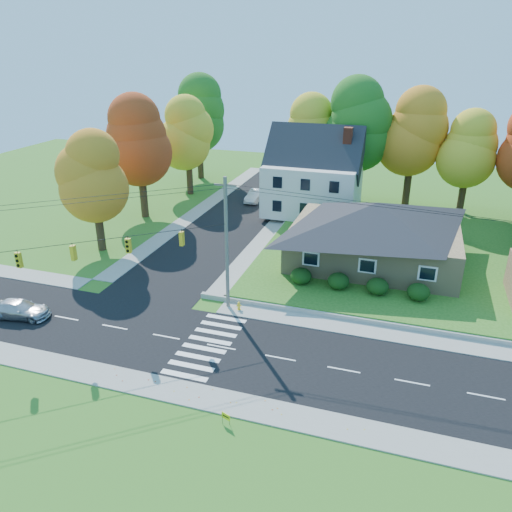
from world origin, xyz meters
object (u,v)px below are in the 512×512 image
at_px(fire_hydrant, 239,306).
at_px(white_car, 255,196).
at_px(silver_sedan, 19,309).
at_px(ranch_house, 375,232).

bearing_deg(fire_hydrant, white_car, 105.42).
relative_size(silver_sedan, white_car, 1.02).
height_order(ranch_house, white_car, ranch_house).
height_order(silver_sedan, fire_hydrant, silver_sedan).
bearing_deg(ranch_house, silver_sedan, -144.05).
distance_m(silver_sedan, fire_hydrant, 15.81).
relative_size(ranch_house, white_car, 3.38).
distance_m(white_car, fire_hydrant, 27.45).
distance_m(silver_sedan, white_car, 33.10).
xyz_separation_m(ranch_house, silver_sedan, (-23.25, -16.86, -2.61)).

